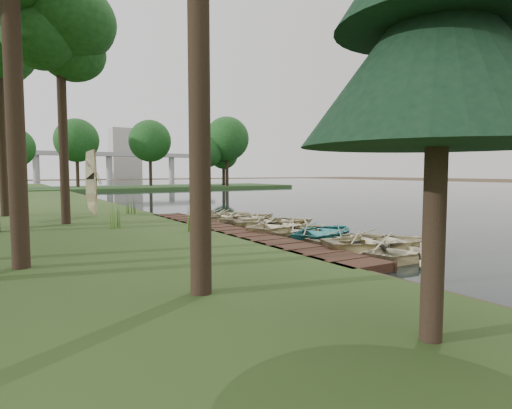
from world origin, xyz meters
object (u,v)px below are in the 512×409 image
boardwalk (231,233)px  rowboat_2 (350,237)px  rowboat_0 (408,248)px  stored_rowboat (95,209)px  rowboat_1 (382,240)px

boardwalk → rowboat_2: (2.48, -4.50, 0.24)m
rowboat_0 → stored_rowboat: 16.94m
rowboat_2 → stored_rowboat: bearing=29.8°
stored_rowboat → rowboat_0: bearing=-142.9°
rowboat_2 → stored_rowboat: (-6.25, 13.20, 0.28)m
rowboat_0 → rowboat_2: (0.07, 2.56, 0.01)m
rowboat_1 → rowboat_2: (-0.13, 1.34, -0.07)m
boardwalk → stored_rowboat: bearing=113.5°
boardwalk → rowboat_0: (2.41, -7.06, 0.23)m
rowboat_0 → rowboat_2: size_ratio=0.97×
boardwalk → rowboat_1: rowboat_1 is taller
boardwalk → rowboat_1: size_ratio=4.00×
rowboat_2 → stored_rowboat: size_ratio=0.91×
rowboat_1 → rowboat_2: size_ratio=1.21×
rowboat_0 → rowboat_1: 1.24m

